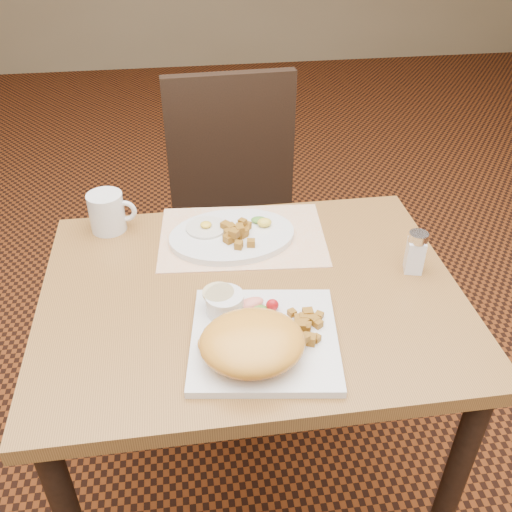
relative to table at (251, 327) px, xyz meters
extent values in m
plane|color=black|center=(0.00, 0.00, -0.64)|extent=(8.00, 8.00, 0.00)
cube|color=olive|center=(0.00, 0.00, 0.09)|extent=(0.90, 0.70, 0.03)
cylinder|color=black|center=(0.40, -0.30, -0.28)|extent=(0.05, 0.05, 0.71)
cylinder|color=black|center=(-0.40, 0.30, -0.28)|extent=(0.05, 0.05, 0.71)
cylinder|color=black|center=(0.40, 0.30, -0.28)|extent=(0.05, 0.05, 0.71)
cube|color=black|center=(0.05, 0.58, -0.19)|extent=(0.44, 0.44, 0.05)
cylinder|color=black|center=(0.22, 0.76, -0.43)|extent=(0.04, 0.04, 0.42)
cylinder|color=black|center=(0.23, 0.40, -0.43)|extent=(0.04, 0.04, 0.42)
cylinder|color=black|center=(-0.14, 0.75, -0.43)|extent=(0.04, 0.04, 0.42)
cylinder|color=black|center=(-0.13, 0.39, -0.43)|extent=(0.04, 0.04, 0.42)
cube|color=black|center=(0.04, 0.78, 0.08)|extent=(0.42, 0.06, 0.50)
cube|color=white|center=(0.01, 0.21, 0.11)|extent=(0.42, 0.31, 0.00)
cube|color=silver|center=(0.00, -0.16, 0.12)|extent=(0.32, 0.32, 0.02)
ellipsoid|color=gold|center=(-0.03, -0.21, 0.16)|extent=(0.19, 0.17, 0.07)
ellipsoid|color=gold|center=(0.00, -0.23, 0.14)|extent=(0.08, 0.07, 0.03)
ellipsoid|color=gold|center=(-0.09, -0.18, 0.14)|extent=(0.08, 0.07, 0.03)
cylinder|color=silver|center=(-0.06, -0.08, 0.15)|extent=(0.08, 0.08, 0.04)
cylinder|color=beige|center=(-0.08, -0.07, 0.16)|extent=(0.06, 0.06, 0.01)
ellipsoid|color=#387223|center=(0.00, -0.09, 0.13)|extent=(0.04, 0.03, 0.01)
ellipsoid|color=red|center=(0.03, -0.09, 0.14)|extent=(0.03, 0.03, 0.03)
ellipsoid|color=#F28C72|center=(-0.01, -0.08, 0.14)|extent=(0.07, 0.05, 0.02)
cylinder|color=white|center=(-0.08, 0.23, 0.13)|extent=(0.10, 0.10, 0.01)
ellipsoid|color=yellow|center=(-0.08, 0.23, 0.14)|extent=(0.03, 0.03, 0.01)
ellipsoid|color=#387223|center=(0.05, 0.24, 0.13)|extent=(0.04, 0.03, 0.01)
ellipsoid|color=yellow|center=(0.06, 0.22, 0.14)|extent=(0.04, 0.03, 0.02)
cube|color=white|center=(0.37, 0.02, 0.15)|extent=(0.05, 0.05, 0.08)
cylinder|color=silver|center=(0.37, 0.02, 0.20)|extent=(0.05, 0.05, 0.02)
cylinder|color=silver|center=(-0.32, 0.29, 0.16)|extent=(0.09, 0.09, 0.10)
torus|color=silver|center=(-0.27, 0.28, 0.16)|extent=(0.06, 0.02, 0.06)
cube|color=#A16A1A|center=(0.10, -0.19, 0.13)|extent=(0.02, 0.02, 0.01)
cube|color=#A16A1A|center=(0.11, -0.14, 0.13)|extent=(0.02, 0.02, 0.02)
cube|color=#A16A1A|center=(0.08, -0.14, 0.13)|extent=(0.02, 0.02, 0.02)
cube|color=#A16A1A|center=(0.10, -0.13, 0.13)|extent=(0.02, 0.02, 0.02)
cube|color=#A16A1A|center=(0.09, -0.16, 0.13)|extent=(0.02, 0.02, 0.02)
cube|color=#A16A1A|center=(0.10, -0.12, 0.13)|extent=(0.02, 0.02, 0.02)
cube|color=#A16A1A|center=(0.08, -0.16, 0.13)|extent=(0.02, 0.02, 0.02)
cube|color=#A16A1A|center=(0.09, -0.19, 0.14)|extent=(0.03, 0.03, 0.02)
cube|color=#A16A1A|center=(0.09, -0.13, 0.13)|extent=(0.02, 0.02, 0.02)
cube|color=#A16A1A|center=(0.12, -0.13, 0.13)|extent=(0.02, 0.02, 0.01)
cube|color=#A16A1A|center=(0.08, -0.13, 0.13)|extent=(0.02, 0.02, 0.01)
cube|color=#A16A1A|center=(0.09, -0.19, 0.13)|extent=(0.02, 0.02, 0.01)
cube|color=#A16A1A|center=(0.07, -0.16, 0.13)|extent=(0.02, 0.02, 0.02)
cube|color=#A16A1A|center=(0.06, -0.17, 0.13)|extent=(0.02, 0.02, 0.02)
cube|color=#A16A1A|center=(0.07, -0.11, 0.13)|extent=(0.02, 0.02, 0.01)
cube|color=#A16A1A|center=(0.07, -0.20, 0.15)|extent=(0.02, 0.02, 0.01)
cube|color=#A16A1A|center=(0.07, -0.17, 0.15)|extent=(0.02, 0.02, 0.02)
cube|color=#A16A1A|center=(0.07, -0.17, 0.13)|extent=(0.02, 0.02, 0.01)
cube|color=#A16A1A|center=(0.11, -0.15, 0.13)|extent=(0.02, 0.02, 0.01)
cube|color=#A16A1A|center=(0.00, 0.18, 0.14)|extent=(0.03, 0.03, 0.02)
cube|color=#A16A1A|center=(0.02, 0.21, 0.14)|extent=(0.02, 0.02, 0.02)
cube|color=#A16A1A|center=(0.02, 0.14, 0.14)|extent=(0.02, 0.02, 0.02)
cube|color=#A16A1A|center=(0.01, 0.19, 0.14)|extent=(0.02, 0.02, 0.02)
cube|color=#A16A1A|center=(0.00, 0.17, 0.15)|extent=(0.02, 0.02, 0.02)
cube|color=#A16A1A|center=(0.01, 0.20, 0.14)|extent=(0.02, 0.02, 0.02)
cube|color=#A16A1A|center=(0.00, 0.18, 0.14)|extent=(0.03, 0.03, 0.02)
cube|color=#A16A1A|center=(-0.01, 0.18, 0.14)|extent=(0.02, 0.02, 0.01)
cube|color=#A16A1A|center=(-0.02, 0.18, 0.14)|extent=(0.02, 0.02, 0.02)
cube|color=#A16A1A|center=(0.00, 0.18, 0.15)|extent=(0.02, 0.02, 0.02)
cube|color=#A16A1A|center=(-0.02, 0.21, 0.14)|extent=(0.02, 0.02, 0.01)
cube|color=#A16A1A|center=(-0.02, 0.20, 0.14)|extent=(0.03, 0.03, 0.02)
cube|color=#A16A1A|center=(0.00, 0.18, 0.14)|extent=(0.02, 0.02, 0.02)
cube|color=#A16A1A|center=(-0.03, 0.22, 0.14)|extent=(0.03, 0.03, 0.02)
cube|color=#A16A1A|center=(-0.02, 0.18, 0.14)|extent=(0.01, 0.02, 0.01)
cube|color=#A16A1A|center=(0.00, 0.19, 0.14)|extent=(0.02, 0.02, 0.02)
cube|color=#A16A1A|center=(-0.03, 0.16, 0.14)|extent=(0.03, 0.03, 0.02)
cube|color=#A16A1A|center=(0.01, 0.20, 0.15)|extent=(0.02, 0.02, 0.02)
cube|color=#A16A1A|center=(0.00, 0.18, 0.14)|extent=(0.02, 0.02, 0.02)
cube|color=#A16A1A|center=(-0.03, 0.18, 0.14)|extent=(0.03, 0.02, 0.02)
cube|color=#A16A1A|center=(-0.02, 0.16, 0.15)|extent=(0.03, 0.03, 0.02)
cube|color=#A16A1A|center=(-0.01, 0.13, 0.14)|extent=(0.02, 0.02, 0.02)
cube|color=#A16A1A|center=(0.00, 0.18, 0.14)|extent=(0.02, 0.02, 0.02)
camera|label=1|loc=(-0.12, -0.95, 0.89)|focal=40.00mm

